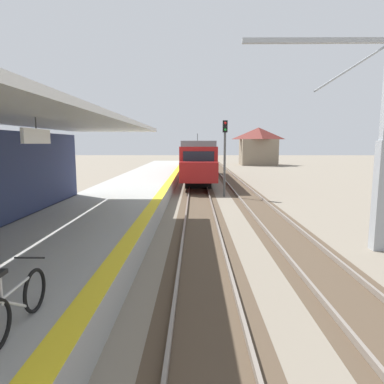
# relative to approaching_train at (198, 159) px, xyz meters

# --- Properties ---
(station_platform) EXTENTS (5.00, 80.00, 0.91)m
(station_platform) POSITION_rel_approaching_train_xyz_m (-4.40, -18.54, -1.73)
(station_platform) COLOR #999993
(station_platform) RESTS_ON ground
(track_pair_nearest_platform) EXTENTS (2.34, 120.00, 0.16)m
(track_pair_nearest_platform) POSITION_rel_approaching_train_xyz_m (-0.00, -14.54, -2.13)
(track_pair_nearest_platform) COLOR #4C3D2D
(track_pair_nearest_platform) RESTS_ON ground
(track_pair_middle) EXTENTS (2.34, 120.00, 0.16)m
(track_pair_middle) POSITION_rel_approaching_train_xyz_m (3.40, -14.54, -2.13)
(track_pair_middle) COLOR #4C3D2D
(track_pair_middle) RESTS_ON ground
(approaching_train) EXTENTS (2.93, 19.60, 4.76)m
(approaching_train) POSITION_rel_approaching_train_xyz_m (0.00, 0.00, 0.00)
(approaching_train) COLOR maroon
(approaching_train) RESTS_ON ground
(bicycle_beside_commuter) EXTENTS (0.48, 1.82, 1.04)m
(bicycle_beside_commuter) POSITION_rel_approaching_train_xyz_m (-2.89, -29.43, -0.88)
(bicycle_beside_commuter) COLOR black
(bicycle_beside_commuter) RESTS_ON station_platform
(rail_signal_post) EXTENTS (0.32, 0.34, 5.20)m
(rail_signal_post) POSITION_rel_approaching_train_xyz_m (1.76, -10.72, 1.02)
(rail_signal_post) COLOR #4C4C4C
(rail_signal_post) RESTS_ON ground
(catenary_pylon_far_side) EXTENTS (5.00, 0.40, 7.50)m
(catenary_pylon_far_side) POSITION_rel_approaching_train_xyz_m (5.73, -22.67, 1.43)
(catenary_pylon_far_side) COLOR #9EA3A8
(catenary_pylon_far_side) RESTS_ON ground
(distant_trackside_house) EXTENTS (6.60, 5.28, 6.40)m
(distant_trackside_house) POSITION_rel_approaching_train_xyz_m (10.60, 25.00, 1.16)
(distant_trackside_house) COLOR #7F705B
(distant_trackside_house) RESTS_ON ground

